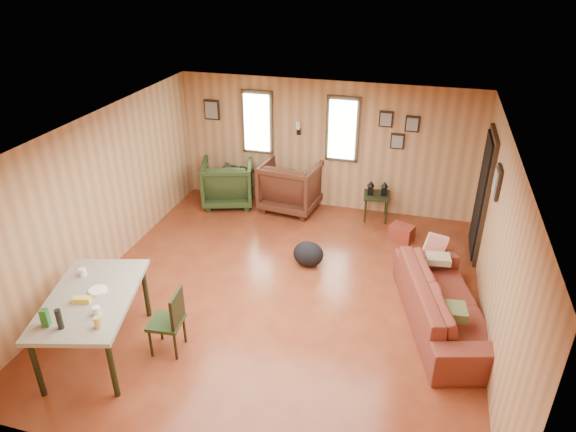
{
  "coord_description": "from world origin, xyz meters",
  "views": [
    {
      "loc": [
        1.71,
        -5.81,
        4.39
      ],
      "look_at": [
        0.0,
        0.4,
        1.05
      ],
      "focal_mm": 32.0,
      "sensor_mm": 36.0,
      "label": 1
    }
  ],
  "objects_px": {
    "recliner_green": "(228,180)",
    "dining_table": "(91,302)",
    "recliner_brown": "(292,183)",
    "end_table": "(234,180)",
    "side_table": "(377,193)",
    "sofa": "(447,295)"
  },
  "relations": [
    {
      "from": "recliner_brown",
      "to": "dining_table",
      "type": "height_order",
      "value": "dining_table"
    },
    {
      "from": "recliner_green",
      "to": "side_table",
      "type": "xyz_separation_m",
      "value": [
        2.83,
        0.1,
        0.03
      ]
    },
    {
      "from": "recliner_brown",
      "to": "dining_table",
      "type": "relative_size",
      "value": 0.58
    },
    {
      "from": "side_table",
      "to": "dining_table",
      "type": "bearing_deg",
      "value": -122.32
    },
    {
      "from": "end_table",
      "to": "side_table",
      "type": "distance_m",
      "value": 2.77
    },
    {
      "from": "end_table",
      "to": "dining_table",
      "type": "distance_m",
      "value": 4.5
    },
    {
      "from": "end_table",
      "to": "dining_table",
      "type": "relative_size",
      "value": 0.42
    },
    {
      "from": "side_table",
      "to": "sofa",
      "type": "bearing_deg",
      "value": -66.12
    },
    {
      "from": "recliner_green",
      "to": "dining_table",
      "type": "relative_size",
      "value": 0.53
    },
    {
      "from": "sofa",
      "to": "recliner_green",
      "type": "distance_m",
      "value": 4.85
    },
    {
      "from": "sofa",
      "to": "recliner_brown",
      "type": "height_order",
      "value": "recliner_brown"
    },
    {
      "from": "sofa",
      "to": "side_table",
      "type": "bearing_deg",
      "value": 8.09
    },
    {
      "from": "recliner_brown",
      "to": "end_table",
      "type": "bearing_deg",
      "value": 5.62
    },
    {
      "from": "sofa",
      "to": "recliner_brown",
      "type": "distance_m",
      "value": 3.96
    },
    {
      "from": "recliner_brown",
      "to": "end_table",
      "type": "height_order",
      "value": "recliner_brown"
    },
    {
      "from": "dining_table",
      "to": "recliner_green",
      "type": "bearing_deg",
      "value": 75.42
    },
    {
      "from": "recliner_brown",
      "to": "side_table",
      "type": "height_order",
      "value": "recliner_brown"
    },
    {
      "from": "recliner_green",
      "to": "end_table",
      "type": "distance_m",
      "value": 0.17
    },
    {
      "from": "dining_table",
      "to": "side_table",
      "type": "bearing_deg",
      "value": 42.86
    },
    {
      "from": "end_table",
      "to": "dining_table",
      "type": "height_order",
      "value": "dining_table"
    },
    {
      "from": "recliner_brown",
      "to": "side_table",
      "type": "relative_size",
      "value": 1.41
    },
    {
      "from": "recliner_green",
      "to": "side_table",
      "type": "relative_size",
      "value": 1.29
    }
  ]
}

